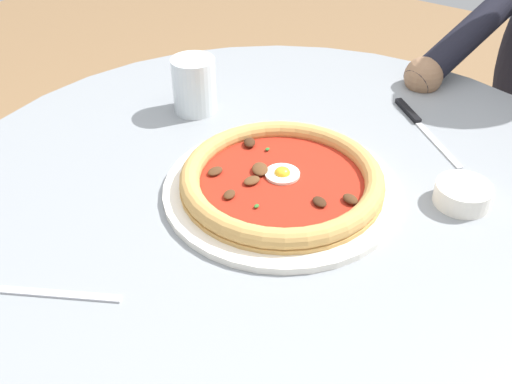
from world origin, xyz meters
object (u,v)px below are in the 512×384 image
(pizza_on_plate, at_px, (282,182))
(steak_knife, at_px, (417,121))
(dining_table, at_px, (282,277))
(ramekin_capers, at_px, (463,194))
(fork_utensil, at_px, (44,293))
(water_glass, at_px, (194,89))

(pizza_on_plate, xyz_separation_m, steak_knife, (0.29, -0.08, -0.01))
(dining_table, xyz_separation_m, ramekin_capers, (0.12, -0.21, 0.18))
(dining_table, bearing_deg, fork_utensil, 158.40)
(steak_knife, relative_size, fork_utensil, 1.02)
(dining_table, distance_m, steak_knife, 0.34)
(water_glass, distance_m, ramekin_capers, 0.46)
(fork_utensil, bearing_deg, steak_knife, -18.63)
(pizza_on_plate, height_order, water_glass, water_glass)
(pizza_on_plate, bearing_deg, water_glass, 65.05)
(ramekin_capers, bearing_deg, pizza_on_plate, 118.33)
(dining_table, height_order, water_glass, water_glass)
(water_glass, bearing_deg, dining_table, -114.52)
(pizza_on_plate, height_order, steak_knife, pizza_on_plate)
(pizza_on_plate, distance_m, water_glass, 0.27)
(water_glass, relative_size, ramekin_capers, 1.22)
(water_glass, height_order, ramekin_capers, water_glass)
(pizza_on_plate, bearing_deg, fork_utensil, 159.37)
(water_glass, bearing_deg, pizza_on_plate, -114.95)
(dining_table, distance_m, fork_utensil, 0.38)
(steak_knife, relative_size, ramekin_capers, 2.19)
(fork_utensil, bearing_deg, ramekin_capers, -37.74)
(ramekin_capers, distance_m, fork_utensil, 0.55)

